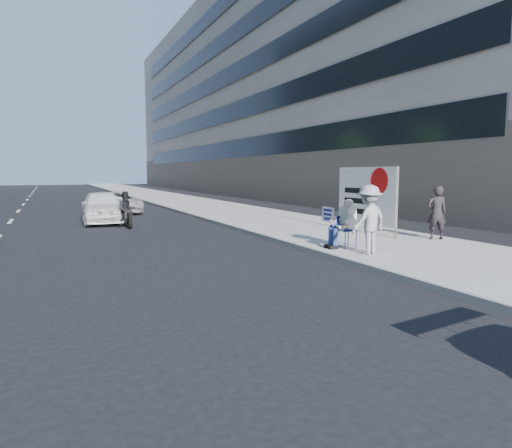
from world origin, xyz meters
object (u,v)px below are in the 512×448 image
protest_banner (366,196)px  pedestrian_woman (437,213)px  white_sedan_near (102,207)px  white_sedan_far (119,202)px  seated_protester (343,221)px  motorcycle (127,211)px  jogger (369,220)px

protest_banner → pedestrian_woman: bearing=-64.2°
white_sedan_near → white_sedan_far: white_sedan_near is taller
white_sedan_near → white_sedan_far: 4.85m
seated_protester → motorcycle: size_ratio=0.64×
seated_protester → motorcycle: (-4.39, 8.46, -0.24)m
white_sedan_near → white_sedan_far: bearing=76.2°
seated_protester → jogger: 1.07m
pedestrian_woman → protest_banner: bearing=-36.0°
protest_banner → white_sedan_far: 14.34m
white_sedan_far → motorcycle: (-0.63, -6.66, 0.06)m
pedestrian_woman → seated_protester: bearing=30.4°
jogger → motorcycle: (-4.40, 9.53, -0.37)m
pedestrian_woman → white_sedan_near: 13.45m
jogger → protest_banner: (2.48, 3.31, 0.39)m
white_sedan_near → white_sedan_far: size_ratio=1.00×
jogger → white_sedan_far: jogger is taller
protest_banner → white_sedan_far: protest_banner is taller
pedestrian_woman → protest_banner: (-1.02, 2.11, 0.44)m
pedestrian_woman → motorcycle: bearing=-18.3°
jogger → pedestrian_woman: (3.50, 1.20, -0.05)m
seated_protester → jogger: jogger is taller
jogger → protest_banner: bearing=-140.8°
pedestrian_woman → motorcycle: (-7.90, 8.33, -0.32)m
pedestrian_woman → protest_banner: size_ratio=0.53×
jogger → protest_banner: protest_banner is taller
white_sedan_far → motorcycle: 6.69m
white_sedan_far → protest_banner: bearing=-67.9°
white_sedan_far → motorcycle: bearing=-99.2°
protest_banner → motorcycle: bearing=137.9°
pedestrian_woman → motorcycle: 11.49m
jogger → motorcycle: 10.50m
protest_banner → white_sedan_near: 11.21m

